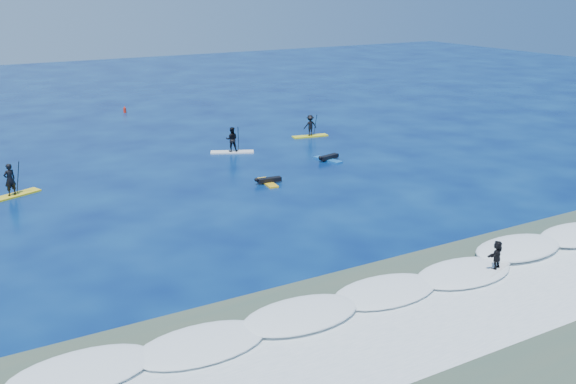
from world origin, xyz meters
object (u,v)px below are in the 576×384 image
sup_paddler_left (11,185)px  sup_paddler_center (232,142)px  wave_surfer (497,257)px  marker_buoy (125,110)px  sup_paddler_right (310,127)px  prone_paddler_far (328,158)px  prone_paddler_near (268,181)px

sup_paddler_left → sup_paddler_center: bearing=-11.9°
wave_surfer → marker_buoy: (-3.54, 43.84, -0.49)m
sup_paddler_right → marker_buoy: size_ratio=4.45×
sup_paddler_right → prone_paddler_far: size_ratio=1.27×
sup_paddler_right → prone_paddler_near: (-9.07, -9.67, -0.65)m
prone_paddler_near → sup_paddler_center: bearing=-2.9°
prone_paddler_near → prone_paddler_far: size_ratio=0.96×
sup_paddler_right → prone_paddler_near: bearing=-124.1°
wave_surfer → prone_paddler_far: bearing=59.6°
sup_paddler_center → marker_buoy: bearing=123.0°
prone_paddler_far → prone_paddler_near: bearing=100.2°
sup_paddler_right → wave_surfer: (-6.73, -26.19, -0.02)m
prone_paddler_near → sup_paddler_right: bearing=-36.9°
prone_paddler_far → wave_surfer: wave_surfer is taller
sup_paddler_right → prone_paddler_far: sup_paddler_right is taller
wave_surfer → marker_buoy: 43.98m
sup_paddler_center → prone_paddler_near: bearing=-73.6°
sup_paddler_left → sup_paddler_center: (15.66, 2.95, 0.10)m
sup_paddler_left → wave_surfer: sup_paddler_left is taller
marker_buoy → sup_paddler_left: bearing=-120.7°
wave_surfer → marker_buoy: size_ratio=2.89×
sup_paddler_left → sup_paddler_right: (23.42, 4.51, 0.08)m
sup_paddler_center → sup_paddler_right: sup_paddler_center is taller
prone_paddler_near → wave_surfer: wave_surfer is taller
prone_paddler_far → marker_buoy: 25.68m
sup_paddler_center → sup_paddler_right: bearing=36.9°
sup_paddler_right → marker_buoy: (-10.27, 17.65, -0.51)m
marker_buoy → wave_surfer: bearing=-85.4°
sup_paddler_left → prone_paddler_near: bearing=-42.3°
sup_paddler_left → marker_buoy: size_ratio=4.98×
sup_paddler_right → marker_buoy: 20.43m
sup_paddler_center → wave_surfer: 24.65m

